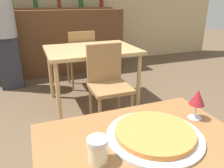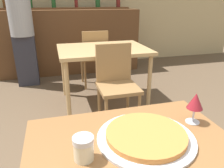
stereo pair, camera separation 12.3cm
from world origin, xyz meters
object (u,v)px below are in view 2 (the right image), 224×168
at_px(pizza_tray, 146,136).
at_px(wine_glass, 195,102).
at_px(cheese_shaker, 84,148).
at_px(person_standing, 22,29).
at_px(chair_far_side_back, 94,54).
at_px(chair_far_side_front, 116,80).

bearing_deg(pizza_tray, wine_glass, 13.96).
bearing_deg(cheese_shaker, person_standing, 99.72).
bearing_deg(person_standing, chair_far_side_back, -19.59).
bearing_deg(pizza_tray, chair_far_side_front, 79.31).
relative_size(chair_far_side_back, wine_glass, 5.56).
distance_m(chair_far_side_back, wine_glass, 2.44).
relative_size(chair_far_side_front, pizza_tray, 2.02).
xyz_separation_m(chair_far_side_front, pizza_tray, (-0.25, -1.30, 0.22)).
bearing_deg(wine_glass, chair_far_side_front, 91.99).
bearing_deg(wine_glass, chair_far_side_back, 91.01).
relative_size(chair_far_side_front, person_standing, 0.54).
bearing_deg(person_standing, chair_far_side_front, -56.47).
distance_m(chair_far_side_back, person_standing, 1.16).
bearing_deg(chair_far_side_back, pizza_tray, 84.36).
xyz_separation_m(chair_far_side_back, person_standing, (-1.03, 0.37, 0.37)).
height_order(chair_far_side_front, cheese_shaker, chair_far_side_front).
distance_m(chair_far_side_front, cheese_shaker, 1.48).
bearing_deg(pizza_tray, chair_far_side_back, 84.36).
xyz_separation_m(chair_far_side_back, wine_glass, (0.04, -2.42, 0.32)).
height_order(chair_far_side_back, pizza_tray, chair_far_side_back).
bearing_deg(cheese_shaker, pizza_tray, 11.15).
height_order(cheese_shaker, wine_glass, wine_glass).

